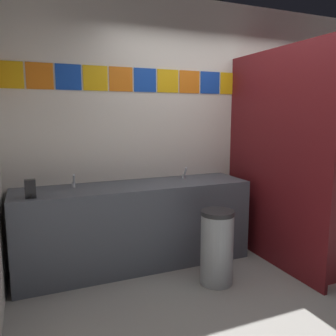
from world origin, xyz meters
The scene contains 9 objects.
ground_plane centered at (0.00, 0.00, 0.00)m, with size 9.93×9.93×0.00m, color gray.
wall_back centered at (0.00, 1.46, 1.42)m, with size 4.52×0.09×2.84m.
vanity_counter centered at (-1.02, 1.11, 0.44)m, with size 2.38×0.61×0.85m.
faucet_left centered at (-1.61, 1.20, 0.91)m, with size 0.04×0.10×0.14m.
faucet_right centered at (-0.42, 1.20, 0.91)m, with size 0.04×0.10×0.14m.
soap_dispenser centered at (-2.01, 0.93, 0.93)m, with size 0.09×0.09×0.16m.
stall_divider centered at (0.48, 0.38, 1.11)m, with size 0.92×1.55×2.21m.
toilet centered at (0.78, 1.04, 0.30)m, with size 0.39×0.49×0.74m.
trash_bin centered at (-0.44, 0.44, 0.35)m, with size 0.31×0.31×0.70m.
Camera 1 is at (-2.01, -2.15, 1.56)m, focal length 36.35 mm.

